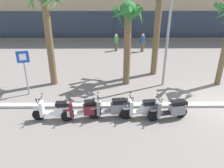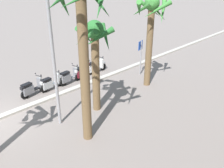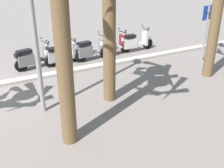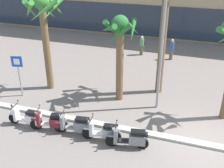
# 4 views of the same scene
# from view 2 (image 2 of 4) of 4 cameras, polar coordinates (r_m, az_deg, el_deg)

# --- Properties ---
(scooter_white_second_in_line) EXTENTS (1.81, 0.56, 1.17)m
(scooter_white_second_in_line) POSITION_cam_2_polar(r_m,az_deg,el_deg) (17.28, -4.03, 4.03)
(scooter_white_second_in_line) COLOR black
(scooter_white_second_in_line) RESTS_ON ground
(scooter_maroon_lead_nearest) EXTENTS (1.76, 0.71, 1.17)m
(scooter_maroon_lead_nearest) POSITION_cam_2_polar(r_m,az_deg,el_deg) (16.51, -7.01, 2.89)
(scooter_maroon_lead_nearest) COLOR black
(scooter_maroon_lead_nearest) RESTS_ON ground
(scooter_grey_last_in_row) EXTENTS (1.81, 0.59, 1.17)m
(scooter_grey_last_in_row) POSITION_cam_2_polar(r_m,az_deg,el_deg) (15.82, -10.17, 1.70)
(scooter_grey_last_in_row) COLOR black
(scooter_grey_last_in_row) RESTS_ON ground
(scooter_silver_far_back) EXTENTS (1.74, 0.60, 1.17)m
(scooter_silver_far_back) POSITION_cam_2_polar(r_m,az_deg,el_deg) (15.21, -14.35, 0.23)
(scooter_silver_far_back) COLOR black
(scooter_silver_far_back) RESTS_ON ground
(scooter_grey_mid_centre) EXTENTS (1.80, 0.68, 1.17)m
(scooter_grey_mid_centre) POSITION_cam_2_polar(r_m,az_deg,el_deg) (14.79, -18.45, -0.96)
(scooter_grey_mid_centre) COLOR black
(scooter_grey_mid_centre) RESTS_ON ground
(crossing_sign) EXTENTS (0.59, 0.18, 2.40)m
(crossing_sign) POSITION_cam_2_polar(r_m,az_deg,el_deg) (16.76, 6.76, 7.05)
(crossing_sign) COLOR #939399
(crossing_sign) RESTS_ON ground
(palm_tree_by_mall_entrance) EXTENTS (2.08, 2.13, 4.63)m
(palm_tree_by_mall_entrance) POSITION_cam_2_polar(r_m,az_deg,el_deg) (11.57, -4.06, 8.74)
(palm_tree_by_mall_entrance) COLOR brown
(palm_tree_by_mall_entrance) RESTS_ON ground
(palm_tree_near_sign) EXTENTS (2.28, 2.31, 5.46)m
(palm_tree_near_sign) POSITION_cam_2_polar(r_m,az_deg,el_deg) (14.54, 9.09, 14.40)
(palm_tree_near_sign) COLOR brown
(palm_tree_near_sign) RESTS_ON ground
(palm_tree_mid_walkway) EXTENTS (2.47, 2.55, 6.64)m
(palm_tree_mid_walkway) POSITION_cam_2_polar(r_m,az_deg,el_deg) (8.86, -7.03, 13.54)
(palm_tree_mid_walkway) COLOR brown
(palm_tree_mid_walkway) RESTS_ON ground
(street_lamp) EXTENTS (0.36, 0.36, 7.17)m
(street_lamp) POSITION_cam_2_polar(r_m,az_deg,el_deg) (10.31, -14.24, 11.50)
(street_lamp) COLOR #939399
(street_lamp) RESTS_ON ground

